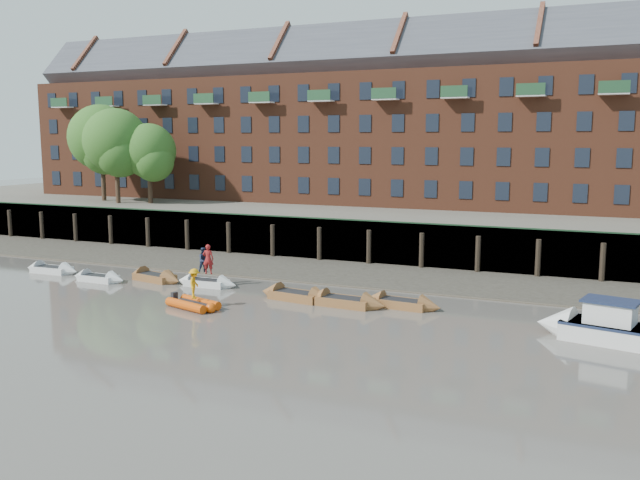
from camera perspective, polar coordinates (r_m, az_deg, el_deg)
The scene contains 19 objects.
ground at distance 32.34m, azimuth -12.35°, elevation -8.27°, with size 220.00×220.00×0.00m, color #5D5750.
foreshore at distance 47.66m, azimuth 0.35°, elevation -2.67°, with size 110.00×8.00×0.50m, color #3D382F.
mud_band at distance 44.61m, azimuth -1.36°, elevation -3.45°, with size 110.00×1.60×0.10m, color #4C4336.
river_wall at distance 51.39m, azimuth 2.26°, elevation -0.06°, with size 110.00×1.23×3.30m.
bank_terrace at distance 64.17m, azimuth 6.65°, elevation 1.60°, with size 110.00×28.00×3.20m, color #5E594D.
apartment_terrace at distance 64.77m, azimuth 7.08°, elevation 11.60°, with size 80.60×15.56×20.98m.
tree_cluster at distance 68.34m, azimuth -16.76°, elevation 7.94°, with size 11.76×7.74×9.40m.
rowboat_0 at distance 50.74m, azimuth -21.65°, elevation -2.33°, with size 4.41×1.39×1.27m.
rowboat_1 at distance 46.70m, azimuth -18.16°, elevation -3.07°, with size 4.07×1.19×1.18m.
rowboat_2 at distance 45.84m, azimuth -13.75°, elevation -3.07°, with size 4.71×2.22×1.32m.
rowboat_3 at distance 43.51m, azimuth -9.54°, elevation -3.58°, with size 4.25×1.36×1.22m.
rowboat_4 at distance 39.32m, azimuth -2.02°, elevation -4.71°, with size 4.98×2.07×1.40m.
rowboat_5 at distance 37.91m, azimuth 2.10°, elevation -5.21°, with size 4.89×1.70×1.40m.
rowboat_6 at distance 37.80m, azimuth 6.88°, elevation -5.33°, with size 4.60×1.68×1.31m.
rib_tender at distance 37.96m, azimuth -10.50°, elevation -5.33°, with size 3.36×2.35×0.57m.
motor_launch at distance 34.01m, azimuth 22.16°, elevation -6.75°, with size 6.43×3.27×2.54m.
person_rower_a at distance 43.05m, azimuth -9.40°, elevation -1.60°, with size 0.69×0.45×1.89m, color maroon.
person_rower_b at distance 43.57m, azimuth -9.74°, elevation -1.67°, with size 0.78×0.61×1.61m, color #19233F.
person_rib_crew at distance 37.86m, azimuth -10.53°, elevation -3.63°, with size 1.08×0.62×1.67m, color orange.
Camera 1 is at (18.27, -25.04, 9.20)m, focal length 38.00 mm.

